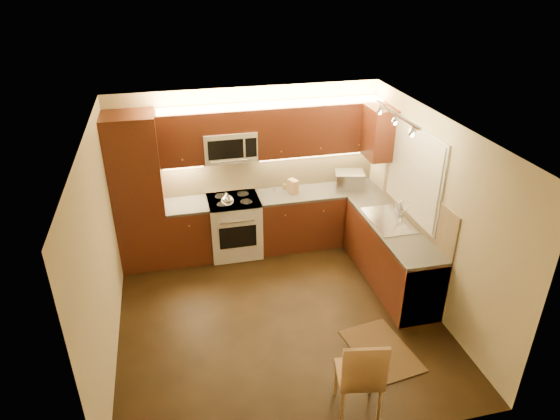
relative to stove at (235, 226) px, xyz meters
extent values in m
cube|color=black|center=(0.30, -1.68, -0.46)|extent=(4.00, 4.00, 0.01)
cube|color=beige|center=(0.30, -1.68, 2.04)|extent=(4.00, 4.00, 0.01)
cube|color=#C7BA91|center=(0.30, 0.32, 0.79)|extent=(4.00, 0.01, 2.50)
cube|color=#C7BA91|center=(0.30, -3.67, 0.79)|extent=(4.00, 0.01, 2.50)
cube|color=#C7BA91|center=(-1.70, -1.68, 0.79)|extent=(0.01, 4.00, 2.50)
cube|color=#C7BA91|center=(2.30, -1.68, 0.79)|extent=(0.01, 4.00, 2.50)
cube|color=#401E0D|center=(-1.35, 0.02, 0.69)|extent=(0.70, 0.60, 2.30)
cube|color=#401E0D|center=(-0.69, 0.02, -0.03)|extent=(0.62, 0.60, 0.86)
cube|color=#312E2C|center=(-0.69, 0.02, 0.42)|extent=(0.62, 0.60, 0.04)
cube|color=#401E0D|center=(1.34, 0.02, -0.03)|extent=(1.92, 0.60, 0.86)
cube|color=#312E2C|center=(1.34, 0.02, 0.42)|extent=(1.92, 0.60, 0.04)
cube|color=#401E0D|center=(2.00, -1.28, -0.03)|extent=(0.60, 2.00, 0.86)
cube|color=#312E2C|center=(2.00, -1.28, 0.42)|extent=(0.60, 2.00, 0.04)
cube|color=silver|center=(2.00, -1.98, -0.03)|extent=(0.58, 0.60, 0.84)
cube|color=tan|center=(0.65, 0.31, 0.74)|extent=(3.30, 0.02, 0.60)
cube|color=tan|center=(2.29, -1.28, 0.74)|extent=(0.02, 2.00, 0.60)
cube|color=#401E0D|center=(-0.69, 0.15, 1.42)|extent=(0.62, 0.35, 0.75)
cube|color=#401E0D|center=(1.34, 0.15, 1.42)|extent=(1.92, 0.35, 0.75)
cube|color=#401E0D|center=(0.00, 0.15, 1.63)|extent=(0.76, 0.35, 0.31)
cube|color=#401E0D|center=(2.12, -0.28, 1.42)|extent=(0.35, 0.50, 0.75)
cube|color=silver|center=(2.29, -1.12, 1.14)|extent=(0.03, 1.44, 1.24)
cube|color=silver|center=(2.27, -1.12, 1.14)|extent=(0.02, 1.36, 1.16)
cube|color=silver|center=(1.85, -1.27, 2.00)|extent=(0.04, 1.20, 0.03)
cube|color=silver|center=(1.83, 0.02, 0.57)|extent=(0.50, 0.42, 0.26)
cube|color=#A57F4A|center=(0.93, 0.03, 0.55)|extent=(0.16, 0.19, 0.22)
cylinder|color=silver|center=(0.66, 0.17, 0.48)|extent=(0.06, 0.06, 0.08)
cylinder|color=brown|center=(0.91, 0.19, 0.49)|extent=(0.06, 0.06, 0.10)
cylinder|color=silver|center=(0.90, 0.25, 0.48)|extent=(0.05, 0.05, 0.09)
cylinder|color=olive|center=(0.83, 0.19, 0.49)|extent=(0.05, 0.05, 0.10)
imported|color=#B0B1B5|center=(2.23, -0.93, 0.53)|extent=(0.10, 0.10, 0.18)
cube|color=black|center=(1.33, -2.58, -0.45)|extent=(0.77, 1.04, 0.01)
camera|label=1|loc=(-0.84, -6.59, 3.71)|focal=31.68mm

